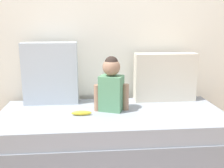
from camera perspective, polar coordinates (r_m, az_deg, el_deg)
name	(u,v)px	position (r m, az deg, el deg)	size (l,w,h in m)	color
ground_plane	(112,156)	(2.44, -0.01, -15.46)	(12.00, 12.00, 0.00)	#93704C
back_wall	(107,24)	(2.68, -1.08, 13.05)	(5.20, 0.10, 2.32)	silver
couch	(112,135)	(2.35, -0.01, -11.05)	(2.00, 0.84, 0.42)	gray
throw_pillow_left	(51,73)	(2.52, -13.26, 2.28)	(0.50, 0.16, 0.58)	#B2BCC6
throw_pillow_right	(165,77)	(2.61, 11.47, 1.50)	(0.60, 0.16, 0.46)	beige
toddler	(111,85)	(2.25, -0.12, -0.14)	(0.31, 0.21, 0.48)	#568E66
banana	(81,113)	(2.20, -6.68, -6.30)	(0.17, 0.04, 0.04)	yellow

